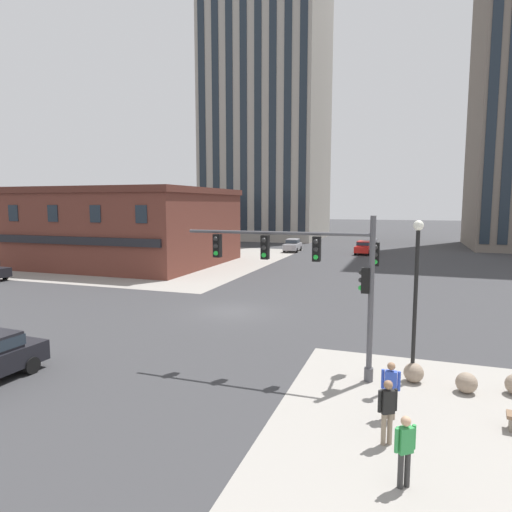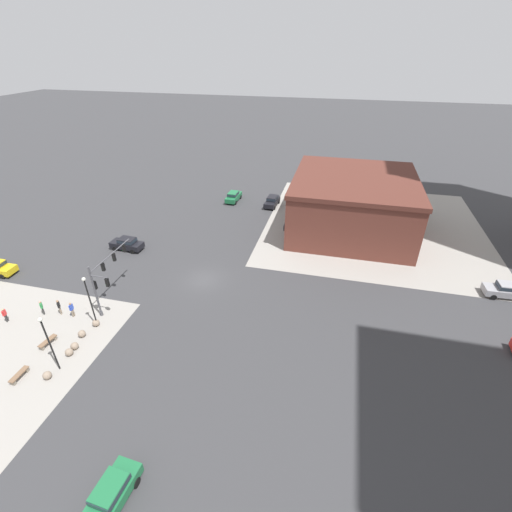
# 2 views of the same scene
# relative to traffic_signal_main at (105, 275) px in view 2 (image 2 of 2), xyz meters

# --- Properties ---
(ground_plane) EXTENTS (320.00, 320.00, 0.00)m
(ground_plane) POSITION_rel_traffic_signal_main_xyz_m (-6.86, 7.80, -3.89)
(ground_plane) COLOR #38383A
(sidewalk_far_corner) EXTENTS (32.00, 32.00, 0.02)m
(sidewalk_far_corner) POSITION_rel_traffic_signal_main_xyz_m (-26.86, 27.80, -3.89)
(sidewalk_far_corner) COLOR gray
(sidewalk_far_corner) RESTS_ON ground
(traffic_signal_main) EXTENTS (7.20, 2.09, 5.93)m
(traffic_signal_main) POSITION_rel_traffic_signal_main_xyz_m (0.00, 0.00, 0.00)
(traffic_signal_main) COLOR #4C4C51
(traffic_signal_main) RESTS_ON ground
(bollard_sphere_curb_a) EXTENTS (0.70, 0.70, 0.70)m
(bollard_sphere_curb_a) POSITION_rel_traffic_signal_main_xyz_m (3.18, 0.26, -3.54)
(bollard_sphere_curb_a) COLOR gray
(bollard_sphere_curb_a) RESTS_ON ground
(bollard_sphere_curb_b) EXTENTS (0.70, 0.70, 0.70)m
(bollard_sphere_curb_b) POSITION_rel_traffic_signal_main_xyz_m (4.86, -0.12, -3.54)
(bollard_sphere_curb_b) COLOR gray
(bollard_sphere_curb_b) RESTS_ON ground
(bollard_sphere_curb_c) EXTENTS (0.70, 0.70, 0.70)m
(bollard_sphere_curb_c) POSITION_rel_traffic_signal_main_xyz_m (6.41, 0.26, -3.54)
(bollard_sphere_curb_c) COLOR gray
(bollard_sphere_curb_c) RESTS_ON ground
(bollard_sphere_curb_d) EXTENTS (0.70, 0.70, 0.70)m
(bollard_sphere_curb_d) POSITION_rel_traffic_signal_main_xyz_m (7.19, 0.29, -3.54)
(bollard_sphere_curb_d) COLOR gray
(bollard_sphere_curb_d) RESTS_ON ground
(bollard_sphere_curb_e) EXTENTS (0.70, 0.70, 0.70)m
(bollard_sphere_curb_e) POSITION_rel_traffic_signal_main_xyz_m (9.88, 0.25, -3.54)
(bollard_sphere_curb_e) COLOR gray
(bollard_sphere_curb_e) RESTS_ON ground
(bench_near_signal) EXTENTS (1.85, 0.72, 0.49)m
(bench_near_signal) POSITION_rel_traffic_signal_main_xyz_m (6.52, -2.53, -3.56)
(bench_near_signal) COLOR brown
(bench_near_signal) RESTS_ON ground
(bench_mid_block) EXTENTS (1.80, 0.49, 0.49)m
(bench_mid_block) POSITION_rel_traffic_signal_main_xyz_m (10.40, -2.06, -3.56)
(bench_mid_block) COLOR brown
(bench_mid_block) RESTS_ON ground
(pedestrian_near_bench) EXTENTS (0.48, 0.35, 1.77)m
(pedestrian_near_bench) POSITION_rel_traffic_signal_main_xyz_m (2.47, -4.36, -2.86)
(pedestrian_near_bench) COLOR gray
(pedestrian_near_bench) RESTS_ON ground
(pedestrian_at_curb) EXTENTS (0.55, 0.23, 1.73)m
(pedestrian_at_curb) POSITION_rel_traffic_signal_main_xyz_m (2.49, -2.85, -2.89)
(pedestrian_at_curb) COLOR gray
(pedestrian_at_curb) RESTS_ON ground
(pedestrian_walking_east) EXTENTS (0.54, 0.25, 1.63)m
(pedestrian_walking_east) POSITION_rel_traffic_signal_main_xyz_m (4.76, -8.86, -2.96)
(pedestrian_walking_east) COLOR #333333
(pedestrian_walking_east) RESTS_ON ground
(pedestrian_with_bag) EXTENTS (0.45, 0.37, 1.68)m
(pedestrian_with_bag) POSITION_rel_traffic_signal_main_xyz_m (2.92, -6.09, -2.93)
(pedestrian_with_bag) COLOR #333333
(pedestrian_with_bag) RESTS_ON ground
(street_lamp_corner_near) EXTENTS (0.36, 0.36, 5.78)m
(street_lamp_corner_near) POSITION_rel_traffic_signal_main_xyz_m (3.14, 0.32, -0.30)
(street_lamp_corner_near) COLOR black
(street_lamp_corner_near) RESTS_ON ground
(street_lamp_mid_sidewalk) EXTENTS (0.36, 0.36, 5.72)m
(street_lamp_mid_sidewalk) POSITION_rel_traffic_signal_main_xyz_m (8.76, 0.48, -0.33)
(street_lamp_mid_sidewalk) COLOR black
(street_lamp_mid_sidewalk) RESTS_ON ground
(car_main_northbound_near) EXTENTS (4.51, 2.12, 1.68)m
(car_main_northbound_near) POSITION_rel_traffic_signal_main_xyz_m (17.01, 10.95, -2.97)
(car_main_northbound_near) COLOR #1E6B3D
(car_main_northbound_near) RESTS_ON ground
(car_main_northbound_far) EXTENTS (2.06, 4.49, 1.68)m
(car_main_northbound_far) POSITION_rel_traffic_signal_main_xyz_m (-11.25, -4.83, -2.97)
(car_main_northbound_far) COLOR black
(car_main_northbound_far) RESTS_ON ground
(car_main_southbound_near) EXTENTS (4.53, 2.15, 1.68)m
(car_main_southbound_near) POSITION_rel_traffic_signal_main_xyz_m (-30.59, 11.22, -2.97)
(car_main_southbound_near) COLOR black
(car_main_southbound_near) RESTS_ON ground
(car_main_southbound_far) EXTENTS (4.46, 2.02, 1.68)m
(car_main_southbound_far) POSITION_rel_traffic_signal_main_xyz_m (-31.03, 4.18, -2.97)
(car_main_southbound_far) COLOR #1E6B3D
(car_main_southbound_far) RESTS_ON ground
(car_cross_westbound) EXTENTS (2.05, 4.48, 1.68)m
(car_cross_westbound) POSITION_rel_traffic_signal_main_xyz_m (-11.72, 41.29, -2.97)
(car_cross_westbound) COLOR #99999E
(car_cross_westbound) RESTS_ON ground
(storefront_block_near_corner) EXTENTS (18.79, 17.22, 7.91)m
(storefront_block_near_corner) POSITION_rel_traffic_signal_main_xyz_m (-25.08, 24.19, 0.07)
(storefront_block_near_corner) COLOR brown
(storefront_block_near_corner) RESTS_ON ground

